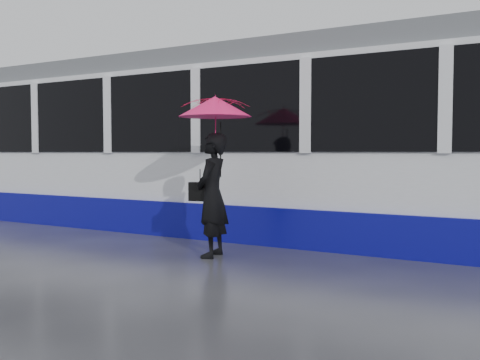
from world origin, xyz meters
The scene contains 6 objects.
ground centered at (0.00, 0.00, 0.00)m, with size 90.00×90.00×0.00m, color #27272C.
rails centered at (0.00, 2.50, 0.01)m, with size 34.00×1.51×0.02m.
tram centered at (1.02, 2.50, 1.64)m, with size 26.00×2.56×3.35m.
woman centered at (-0.43, 0.11, 0.88)m, with size 0.64×0.42×1.77m, color black.
umbrella centered at (-0.38, 0.11, 1.94)m, with size 1.23×1.23×1.19m.
handbag centered at (-0.65, 0.13, 0.93)m, with size 0.34×0.20×0.45m.
Camera 1 is at (3.65, -6.30, 1.50)m, focal length 40.00 mm.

